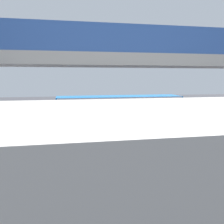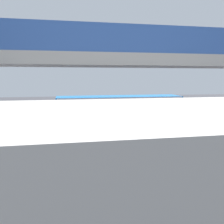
# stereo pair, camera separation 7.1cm
# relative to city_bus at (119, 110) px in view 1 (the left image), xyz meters

# --- Properties ---
(ground) EXTENTS (80.00, 80.00, 0.00)m
(ground) POSITION_rel_city_bus_xyz_m (-1.37, -1.18, -1.88)
(ground) COLOR #38383D
(city_bus) EXTENTS (11.54, 2.85, 3.15)m
(city_bus) POSITION_rel_city_bus_xyz_m (0.00, 0.00, 0.00)
(city_bus) COLOR #196BB7
(city_bus) RESTS_ON ground
(parked_van) EXTENTS (4.80, 2.17, 2.05)m
(parked_van) POSITION_rel_city_bus_xyz_m (8.11, 7.86, -0.70)
(parked_van) COLOR #B7BCC6
(parked_van) RESTS_ON ground
(bicycle_blue) EXTENTS (1.77, 0.44, 0.96)m
(bicycle_blue) POSITION_rel_city_bus_xyz_m (7.83, 3.14, -1.51)
(bicycle_blue) COLOR black
(bicycle_blue) RESTS_ON ground
(pedestrian) EXTENTS (0.38, 0.38, 1.79)m
(pedestrian) POSITION_rel_city_bus_xyz_m (-8.80, -4.23, -1.00)
(pedestrian) COLOR #2D2D38
(pedestrian) RESTS_ON ground
(lane_dash_leftmost) EXTENTS (2.00, 0.20, 0.01)m
(lane_dash_leftmost) POSITION_rel_city_bus_xyz_m (-7.37, -4.55, -1.88)
(lane_dash_leftmost) COLOR silver
(lane_dash_leftmost) RESTS_ON ground
(lane_dash_left) EXTENTS (2.00, 0.20, 0.01)m
(lane_dash_left) POSITION_rel_city_bus_xyz_m (-3.37, -4.55, -1.88)
(lane_dash_left) COLOR silver
(lane_dash_left) RESTS_ON ground
(lane_dash_centre) EXTENTS (2.00, 0.20, 0.01)m
(lane_dash_centre) POSITION_rel_city_bus_xyz_m (0.63, -4.55, -1.88)
(lane_dash_centre) COLOR silver
(lane_dash_centre) RESTS_ON ground
(lane_dash_right) EXTENTS (2.00, 0.20, 0.01)m
(lane_dash_right) POSITION_rel_city_bus_xyz_m (4.63, -4.55, -1.88)
(lane_dash_right) COLOR silver
(lane_dash_right) RESTS_ON ground
(pedestrian_overpass) EXTENTS (31.53, 2.60, 6.96)m
(pedestrian_overpass) POSITION_rel_city_bus_xyz_m (-1.37, 11.01, 3.35)
(pedestrian_overpass) COLOR #B2ADA5
(pedestrian_overpass) RESTS_ON ground
(station_building) EXTENTS (9.00, 5.04, 4.20)m
(station_building) POSITION_rel_city_bus_xyz_m (2.72, 16.73, 0.22)
(station_building) COLOR #B2ADA5
(station_building) RESTS_ON ground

